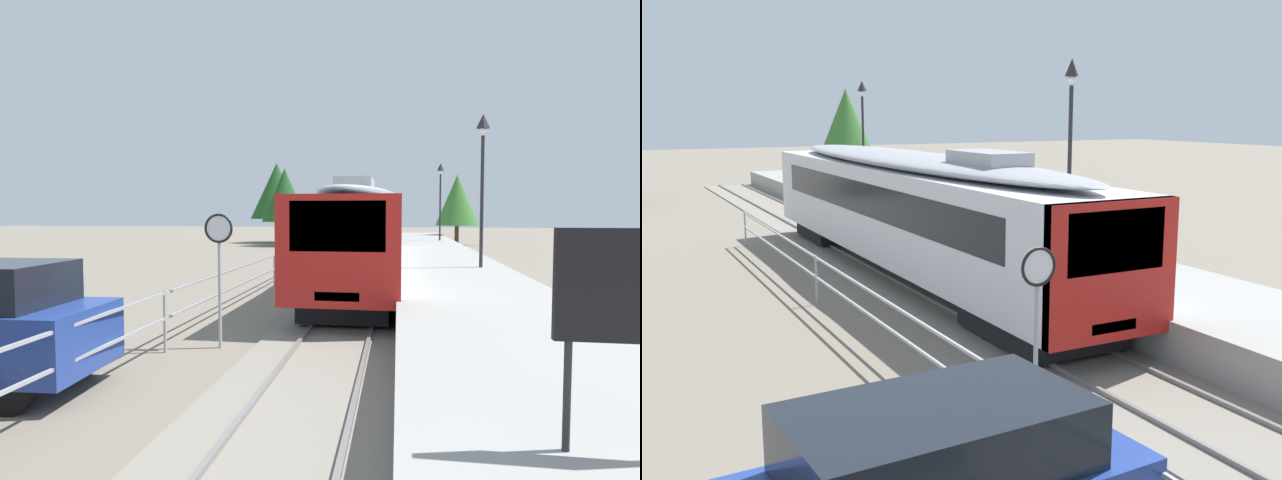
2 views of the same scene
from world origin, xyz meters
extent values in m
plane|color=slate|center=(-3.00, 22.00, 0.00)|extent=(160.00, 160.00, 0.00)
cube|color=gray|center=(0.00, 22.00, 0.03)|extent=(3.20, 60.00, 0.06)
cube|color=slate|center=(-0.72, 22.00, 0.10)|extent=(0.08, 60.00, 0.08)
cube|color=slate|center=(0.72, 22.00, 0.10)|extent=(0.08, 60.00, 0.08)
cube|color=silver|center=(0.00, 22.77, 1.96)|extent=(2.80, 18.49, 2.55)
cube|color=red|center=(0.00, 13.62, 1.96)|extent=(2.80, 0.24, 2.55)
cube|color=black|center=(0.00, 13.54, 2.53)|extent=(2.13, 0.08, 1.12)
cube|color=black|center=(0.00, 22.77, 2.37)|extent=(2.82, 15.53, 0.92)
ellipsoid|color=#9EA0A5|center=(0.00, 22.77, 3.42)|extent=(2.69, 17.75, 0.44)
cube|color=#9EA0A5|center=(0.00, 18.14, 3.70)|extent=(1.10, 2.20, 0.36)
cube|color=#EAE5C6|center=(0.00, 13.55, 0.97)|extent=(1.00, 0.10, 0.20)
cube|color=black|center=(0.00, 15.92, 0.42)|extent=(2.24, 3.20, 0.55)
cube|color=black|center=(0.00, 29.61, 0.42)|extent=(2.24, 3.20, 0.55)
cube|color=#999691|center=(3.25, 22.00, 0.45)|extent=(3.90, 60.00, 0.90)
cylinder|color=#232328|center=(4.22, 20.85, 3.20)|extent=(0.12, 0.12, 4.60)
pyramid|color=#232328|center=(4.22, 20.85, 6.00)|extent=(0.34, 0.34, 0.50)
sphere|color=silver|center=(4.22, 20.85, 5.68)|extent=(0.24, 0.24, 0.24)
cylinder|color=#232328|center=(4.22, 38.35, 3.20)|extent=(0.12, 0.12, 4.60)
pyramid|color=#232328|center=(4.22, 38.35, 6.00)|extent=(0.34, 0.34, 0.50)
sphere|color=silver|center=(4.22, 38.35, 5.68)|extent=(0.24, 0.24, 0.24)
cylinder|color=#232328|center=(2.67, 6.85, 1.35)|extent=(0.06, 0.06, 0.90)
cube|color=black|center=(3.15, 6.85, 2.25)|extent=(1.20, 0.08, 0.90)
cylinder|color=#9EA0A5|center=(-2.33, 12.51, 1.10)|extent=(0.07, 0.07, 2.20)
cylinder|color=white|center=(-2.33, 12.49, 2.50)|extent=(0.60, 0.03, 0.60)
torus|color=black|center=(-2.33, 12.48, 2.50)|extent=(0.61, 0.05, 0.61)
cube|color=#9EA0A5|center=(-3.30, 12.00, 1.20)|extent=(0.05, 36.00, 0.05)
cube|color=#9EA0A5|center=(-3.30, 12.00, 0.69)|extent=(0.05, 36.00, 0.05)
cylinder|color=#9EA0A5|center=(-3.30, 12.00, 0.62)|extent=(0.06, 0.06, 1.25)
cylinder|color=#9EA0A5|center=(-3.30, 21.00, 0.62)|extent=(0.06, 0.06, 1.25)
cylinder|color=#9EA0A5|center=(-3.30, 30.00, 0.62)|extent=(0.06, 0.06, 1.25)
cylinder|color=black|center=(-4.04, 8.77, 0.36)|extent=(0.73, 0.28, 0.72)
cylinder|color=black|center=(-4.13, 10.43, 0.36)|extent=(0.73, 0.28, 0.72)
cylinder|color=brown|center=(-9.96, 48.59, 1.14)|extent=(0.36, 0.36, 2.28)
cone|color=#1E4C1E|center=(-9.96, 48.59, 4.89)|extent=(4.93, 4.93, 5.23)
cylinder|color=brown|center=(6.40, 47.48, 0.86)|extent=(0.36, 0.36, 1.73)
cone|color=#38702D|center=(6.40, 47.48, 3.94)|extent=(3.67, 3.67, 4.41)
cylinder|color=brown|center=(-8.24, 44.39, 1.03)|extent=(0.36, 0.36, 2.07)
cone|color=#1E4C1E|center=(-8.24, 44.39, 4.34)|extent=(3.91, 3.91, 4.54)
camera|label=1|loc=(1.32, 2.66, 2.82)|focal=28.06mm
camera|label=2|loc=(-8.19, 3.63, 4.79)|focal=40.74mm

